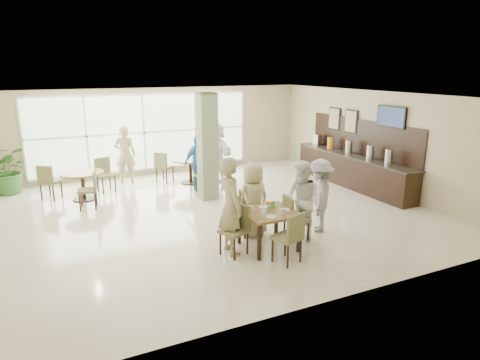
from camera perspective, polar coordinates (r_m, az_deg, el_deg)
name	(u,v)px	position (r m, az deg, el deg)	size (l,w,h in m)	color
ground	(211,213)	(10.39, -3.87, -4.46)	(10.00, 10.00, 0.00)	beige
room_shell	(210,144)	(9.96, -4.04, 4.82)	(10.00, 10.00, 10.00)	white
window_bank	(144,133)	(14.09, -12.69, 6.19)	(7.00, 0.04, 7.00)	silver
column	(207,147)	(11.26, -4.37, 4.41)	(0.45, 0.45, 2.80)	#596748
main_table	(269,215)	(8.27, 3.83, -4.74)	(1.02, 1.02, 0.75)	brown
round_table_left	(82,179)	(12.04, -20.26, 0.19)	(1.11, 1.11, 0.75)	brown
round_table_right	(190,164)	(13.03, -6.64, 2.13)	(1.16, 1.16, 0.75)	brown
chairs_main_table	(267,224)	(8.34, 3.63, -5.93)	(1.97, 1.98, 0.95)	brown
chairs_table_left	(82,182)	(12.09, -20.37, -0.26)	(2.03, 1.91, 0.95)	brown
chairs_table_right	(191,167)	(13.07, -6.59, 1.67)	(2.00, 2.00, 0.95)	brown
tabletop_clutter	(270,208)	(8.21, 4.02, -3.79)	(0.77, 0.76, 0.21)	white
buffet_counter	(352,168)	(13.04, 14.76, 1.59)	(0.64, 4.70, 1.95)	black
wall_tv	(391,117)	(12.13, 19.51, 7.95)	(0.06, 1.00, 0.58)	black
framed_art_a	(351,121)	(13.34, 14.58, 7.57)	(0.05, 0.55, 0.70)	black
framed_art_b	(334,119)	(13.96, 12.47, 8.00)	(0.05, 0.55, 0.70)	black
potted_plant	(9,170)	(13.44, -28.44, 1.21)	(1.22, 1.22, 1.35)	#356D2B
teen_left	(231,206)	(7.96, -1.25, -3.48)	(0.68, 0.44, 1.85)	tan
teen_far	(253,200)	(8.84, 1.80, -2.62)	(0.76, 0.42, 1.56)	tan
teen_right	(302,202)	(8.67, 8.33, -2.86)	(0.80, 0.62, 1.64)	white
teen_standing	(320,196)	(9.23, 10.56, -2.06)	(1.02, 0.58, 1.57)	#949496
adult_a	(198,162)	(12.23, -5.63, 2.38)	(0.94, 0.54, 1.61)	#4280C6
adult_b	(216,152)	(13.19, -3.18, 3.75)	(1.67, 0.72, 1.80)	white
adult_standing	(125,155)	(13.36, -15.08, 3.30)	(0.64, 0.42, 1.75)	tan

